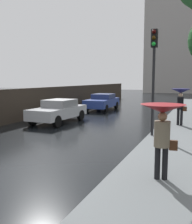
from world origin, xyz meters
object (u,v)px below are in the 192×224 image
object	(u,v)px
pedestrian_with_umbrella_near	(181,96)
traffic_light	(154,63)
car_silver_mid_road	(58,111)
pedestrian_with_umbrella_far	(163,120)
car_blue_near_kerb	(102,102)

from	to	relation	value
pedestrian_with_umbrella_near	traffic_light	bearing A→B (deg)	-91.34
pedestrian_with_umbrella_near	car_silver_mid_road	bearing A→B (deg)	-157.66
pedestrian_with_umbrella_near	pedestrian_with_umbrella_far	xyz separation A→B (m)	(0.21, -8.25, -0.09)
traffic_light	car_silver_mid_road	bearing A→B (deg)	159.49
car_blue_near_kerb	traffic_light	distance (m)	11.33
car_silver_mid_road	pedestrian_with_umbrella_near	size ratio (longest dim) A/B	2.19
car_silver_mid_road	pedestrian_with_umbrella_far	bearing A→B (deg)	136.38
car_blue_near_kerb	traffic_light	world-z (taller)	traffic_light
car_silver_mid_road	pedestrian_with_umbrella_near	distance (m)	7.08
pedestrian_with_umbrella_near	traffic_light	xyz separation A→B (m)	(-0.92, -3.15, 1.58)
car_blue_near_kerb	traffic_light	bearing A→B (deg)	120.69
car_blue_near_kerb	pedestrian_with_umbrella_near	bearing A→B (deg)	136.19
car_silver_mid_road	traffic_light	size ratio (longest dim) A/B	0.94
car_silver_mid_road	traffic_light	world-z (taller)	traffic_light
car_blue_near_kerb	pedestrian_with_umbrella_far	world-z (taller)	pedestrian_with_umbrella_far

